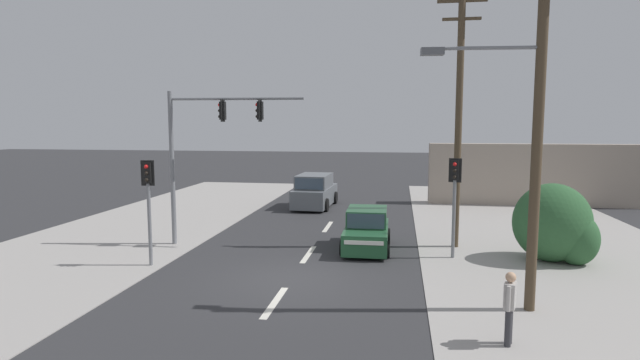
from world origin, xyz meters
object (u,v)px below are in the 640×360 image
utility_pole_foreground_right (532,116)px  utility_pole_midground_right (459,115)px  traffic_signal_mast (204,140)px  pedestal_signal_left_kerb (148,195)px  suv_crossing_left (315,192)px  hatchback_oncoming_near (367,231)px  pedestal_signal_right_kerb (455,191)px  pedestrian_at_kerb (510,304)px

utility_pole_foreground_right → utility_pole_midground_right: bearing=98.9°
traffic_signal_mast → pedestal_signal_left_kerb: bearing=-103.5°
pedestal_signal_left_kerb → suv_crossing_left: bearing=74.8°
traffic_signal_mast → hatchback_oncoming_near: bearing=3.9°
pedestal_signal_left_kerb → hatchback_oncoming_near: size_ratio=0.97×
pedestal_signal_right_kerb → pedestal_signal_left_kerb: (-10.12, -2.58, 0.00)m
utility_pole_foreground_right → suv_crossing_left: (-7.96, 14.95, -4.05)m
traffic_signal_mast → hatchback_oncoming_near: (6.27, 0.43, -3.44)m
utility_pole_midground_right → hatchback_oncoming_near: utility_pole_midground_right is taller
hatchback_oncoming_near → pedestrian_at_kerb: size_ratio=2.25×
pedestal_signal_left_kerb → utility_pole_foreground_right: bearing=-11.3°
pedestal_signal_right_kerb → hatchback_oncoming_near: bearing=163.9°
utility_pole_foreground_right → suv_crossing_left: utility_pole_foreground_right is taller
utility_pole_midground_right → pedestal_signal_left_kerb: size_ratio=2.72×
utility_pole_foreground_right → pedestal_signal_right_kerb: size_ratio=2.57×
utility_pole_foreground_right → hatchback_oncoming_near: utility_pole_foreground_right is taller
pedestal_signal_left_kerb → pedestrian_at_kerb: (10.57, -4.47, -1.49)m
suv_crossing_left → pedestrian_at_kerb: 18.58m
pedestal_signal_left_kerb → hatchback_oncoming_near: 8.01m
pedestal_signal_left_kerb → utility_pole_midground_right: bearing=22.3°
pedestrian_at_kerb → utility_pole_midground_right: bearing=91.3°
utility_pole_foreground_right → traffic_signal_mast: 11.94m
utility_pole_midground_right → traffic_signal_mast: bearing=-172.8°
hatchback_oncoming_near → utility_pole_foreground_right: bearing=-52.7°
traffic_signal_mast → suv_crossing_left: 10.53m
hatchback_oncoming_near → suv_crossing_left: (-3.57, 9.20, 0.18)m
utility_pole_foreground_right → suv_crossing_left: bearing=118.0°
utility_pole_foreground_right → pedestal_signal_right_kerb: utility_pole_foreground_right is taller
utility_pole_foreground_right → pedestal_signal_right_kerb: bearing=104.7°
hatchback_oncoming_near → pedestrian_at_kerb: pedestrian_at_kerb is taller
suv_crossing_left → pedestrian_at_kerb: suv_crossing_left is taller
utility_pole_foreground_right → pedestal_signal_right_kerb: 5.61m
hatchback_oncoming_near → pedestrian_at_kerb: (3.56, -7.95, 0.22)m
suv_crossing_left → pedestal_signal_left_kerb: bearing=-105.2°
traffic_signal_mast → utility_pole_midground_right: bearing=7.2°
pedestrian_at_kerb → suv_crossing_left: bearing=112.6°
traffic_signal_mast → pedestrian_at_kerb: size_ratio=3.68×
pedestal_signal_left_kerb → pedestrian_at_kerb: size_ratio=2.18×
suv_crossing_left → hatchback_oncoming_near: bearing=-68.8°
suv_crossing_left → pedestrian_at_kerb: (7.13, -17.15, 0.04)m
utility_pole_midground_right → hatchback_oncoming_near: size_ratio=2.65×
suv_crossing_left → pedestal_signal_right_kerb: bearing=-56.5°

